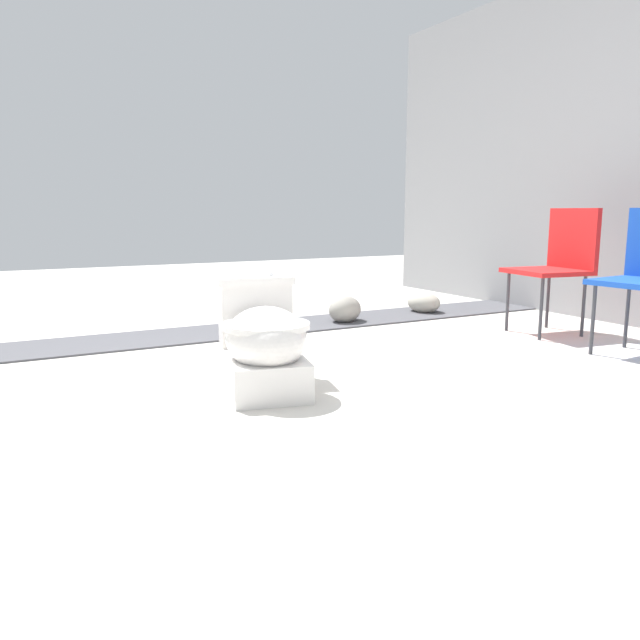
% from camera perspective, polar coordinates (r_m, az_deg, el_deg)
% --- Properties ---
extents(ground_plane, '(14.00, 14.00, 0.00)m').
position_cam_1_polar(ground_plane, '(2.93, -5.09, -6.26)').
color(ground_plane, beige).
extents(gravel_strip, '(0.56, 8.00, 0.01)m').
position_cam_1_polar(gravel_strip, '(4.36, -6.22, -0.82)').
color(gravel_strip, '#4C4C51').
rests_on(gravel_strip, ground).
extents(toilet, '(0.70, 0.51, 0.52)m').
position_cam_1_polar(toilet, '(2.88, -5.26, -2.06)').
color(toilet, white).
rests_on(toilet, ground).
extents(folding_chair_left, '(0.50, 0.50, 0.83)m').
position_cam_1_polar(folding_chair_left, '(4.47, 21.06, 5.38)').
color(folding_chair_left, red).
rests_on(folding_chair_left, ground).
extents(boulder_near, '(0.33, 0.36, 0.20)m').
position_cam_1_polar(boulder_near, '(4.60, 2.29, 0.98)').
color(boulder_near, gray).
rests_on(boulder_near, ground).
extents(boulder_far, '(0.33, 0.27, 0.17)m').
position_cam_1_polar(boulder_far, '(5.12, 9.47, 1.58)').
color(boulder_far, '#ADA899').
rests_on(boulder_far, ground).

